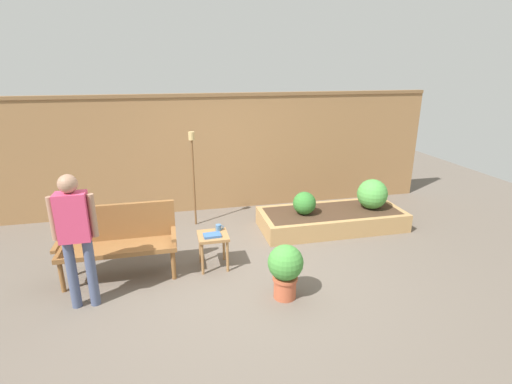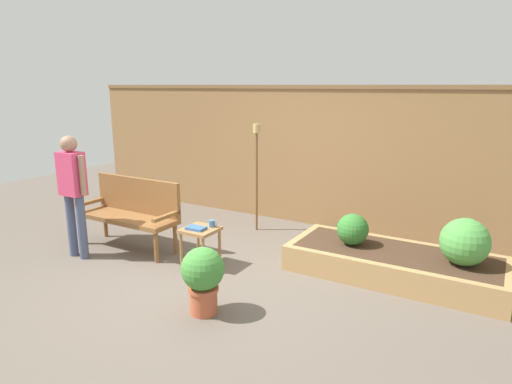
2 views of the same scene
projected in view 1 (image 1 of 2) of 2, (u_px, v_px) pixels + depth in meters
ground_plane at (240, 276)px, 5.03m from camera, size 14.00×14.00×0.00m
fence_back at (213, 153)px, 7.10m from camera, size 8.40×0.14×2.16m
garden_bench at (118, 236)px, 4.91m from camera, size 1.44×0.48×0.94m
side_table at (213, 240)px, 5.14m from camera, size 0.40×0.40×0.48m
cup_on_table at (219, 228)px, 5.23m from camera, size 0.11×0.08×0.09m
book_on_table at (212, 235)px, 5.06m from camera, size 0.23×0.17×0.03m
potted_boxwood at (285, 268)px, 4.46m from camera, size 0.42×0.42×0.67m
raised_planter_bed at (331, 219)px, 6.50m from camera, size 2.40×1.00×0.30m
shrub_near_bench at (304, 203)px, 6.26m from camera, size 0.38×0.38×0.38m
shrub_far_corner at (372, 194)px, 6.50m from camera, size 0.51×0.51×0.51m
tiki_torch at (193, 162)px, 6.33m from camera, size 0.10×0.10×1.61m
person_by_bench at (75, 231)px, 4.13m from camera, size 0.47×0.20×1.56m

